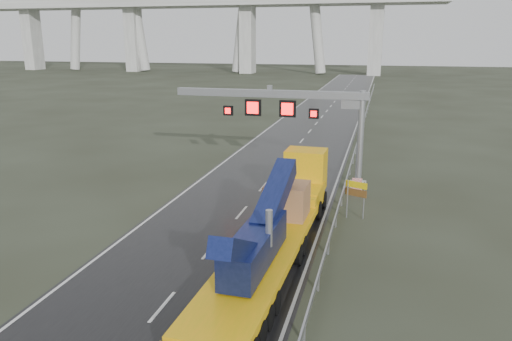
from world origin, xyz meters
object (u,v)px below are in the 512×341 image
(exit_sign_pair, at_px, (356,192))
(striped_barrier, at_px, (357,187))
(heavy_haul_truck, at_px, (282,214))
(sign_gantry, at_px, (297,110))

(exit_sign_pair, xyz_separation_m, striped_barrier, (-0.17, 4.96, -1.10))
(heavy_haul_truck, bearing_deg, exit_sign_pair, 57.35)
(heavy_haul_truck, relative_size, exit_sign_pair, 8.16)
(exit_sign_pair, height_order, striped_barrier, exit_sign_pair)
(exit_sign_pair, distance_m, striped_barrier, 5.09)
(sign_gantry, relative_size, exit_sign_pair, 6.17)
(striped_barrier, bearing_deg, sign_gantry, 156.81)
(sign_gantry, distance_m, heavy_haul_truck, 13.11)
(sign_gantry, xyz_separation_m, heavy_haul_truck, (1.41, -12.46, -3.83))
(heavy_haul_truck, distance_m, striped_barrier, 10.86)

